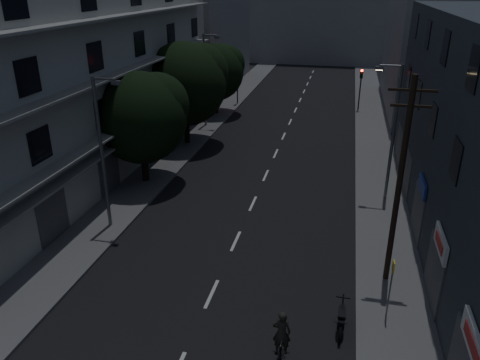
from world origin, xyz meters
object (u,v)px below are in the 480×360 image
at_px(cyclist, 281,346).
at_px(bus_stop_sign, 392,279).
at_px(motorcycle, 341,320).
at_px(utility_pole, 400,181).

bearing_deg(cyclist, bus_stop_sign, 34.46).
distance_m(motorcycle, cyclist, 2.93).
height_order(bus_stop_sign, motorcycle, bus_stop_sign).
bearing_deg(bus_stop_sign, utility_pole, 87.13).
xyz_separation_m(utility_pole, cyclist, (-3.87, -5.83, -4.13)).
relative_size(utility_pole, cyclist, 4.12).
bearing_deg(motorcycle, bus_stop_sign, 32.42).
bearing_deg(motorcycle, utility_pole, 64.52).
bearing_deg(utility_pole, bus_stop_sign, -92.87).
bearing_deg(cyclist, utility_pole, 50.54).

